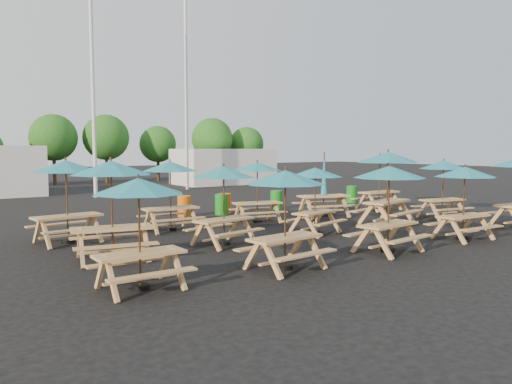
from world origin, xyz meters
TOP-DOWN VIEW (x-y plane):
  - ground at (0.00, 0.00)m, footprint 120.00×120.00m
  - picnic_unit_0 at (-6.60, -4.29)m, footprint 1.75×1.75m
  - picnic_unit_1 at (-6.22, -1.56)m, footprint 2.27×2.27m
  - picnic_unit_2 at (-6.55, 1.29)m, footprint 2.13×2.13m
  - picnic_unit_3 at (-3.38, -4.58)m, footprint 1.99×1.99m
  - picnic_unit_4 at (-3.07, -1.43)m, footprint 2.10×2.10m
  - picnic_unit_5 at (-3.25, 1.63)m, footprint 1.90×1.90m
  - picnic_unit_6 at (-0.09, -4.63)m, footprint 2.02×2.02m
  - picnic_unit_7 at (0.22, -1.43)m, footprint 2.09×2.09m
  - picnic_unit_8 at (0.06, 1.51)m, footprint 2.12×2.12m
  - picnic_unit_9 at (3.14, -4.64)m, footprint 1.83×1.83m
  - picnic_unit_10 at (3.38, -1.57)m, footprint 2.51×2.51m
  - picnic_unit_11 at (3.04, 1.28)m, footprint 2.34×2.16m
  - picnic_unit_13 at (6.43, -1.62)m, footprint 2.05×2.05m
  - picnic_unit_14 at (6.49, 1.56)m, footprint 1.95×1.95m
  - waste_bin_0 at (-1.47, 4.30)m, footprint 0.51×0.51m
  - waste_bin_1 at (0.05, 4.04)m, footprint 0.51×0.51m
  - waste_bin_2 at (0.34, 4.25)m, footprint 0.51×0.51m
  - waste_bin_3 at (2.90, 4.18)m, footprint 0.51×0.51m
  - waste_bin_4 at (7.51, 4.22)m, footprint 0.51×0.51m
  - mast_0 at (-2.00, 14.00)m, footprint 0.20×0.20m
  - mast_1 at (4.50, 16.00)m, footprint 0.20×0.20m
  - event_tent_1 at (9.00, 19.00)m, footprint 7.00×4.00m
  - tree_3 at (-1.75, 24.72)m, footprint 3.36×3.36m
  - tree_4 at (1.90, 24.26)m, footprint 3.41×3.41m
  - tree_5 at (6.22, 24.67)m, footprint 2.94×2.94m
  - tree_6 at (10.23, 22.90)m, footprint 3.38×3.38m
  - tree_7 at (13.63, 22.92)m, footprint 2.95×2.95m

SIDE VIEW (x-z plane):
  - ground at x=0.00m, z-range 0.00..0.00m
  - waste_bin_0 at x=-1.47m, z-range 0.00..0.82m
  - waste_bin_1 at x=0.05m, z-range 0.00..0.82m
  - waste_bin_2 at x=0.34m, z-range 0.00..0.82m
  - waste_bin_3 at x=2.90m, z-range 0.00..0.82m
  - waste_bin_4 at x=7.51m, z-range 0.00..0.82m
  - picnic_unit_11 at x=3.04m, z-range -0.22..2.28m
  - event_tent_1 at x=9.00m, z-range 0.00..2.60m
  - picnic_unit_7 at x=0.22m, z-range 0.74..2.82m
  - picnic_unit_0 at x=-6.60m, z-range 0.75..2.88m
  - picnic_unit_9 at x=3.14m, z-range 0.76..2.90m
  - picnic_unit_8 at x=0.06m, z-range 0.77..2.95m
  - picnic_unit_4 at x=-3.07m, z-range 0.77..2.97m
  - picnic_unit_3 at x=-3.38m, z-range 0.78..2.99m
  - picnic_unit_13 at x=6.43m, z-range 0.78..2.99m
  - picnic_unit_6 at x=-0.09m, z-range 0.79..3.03m
  - picnic_unit_5 at x=-3.25m, z-range 0.80..3.06m
  - picnic_unit_2 at x=-6.55m, z-range 0.83..3.18m
  - picnic_unit_14 at x=6.49m, z-range 0.84..3.23m
  - picnic_unit_1 at x=-6.22m, z-range 0.85..3.24m
  - picnic_unit_10 at x=3.38m, z-range 0.90..3.46m
  - tree_5 at x=6.22m, z-range 0.75..5.20m
  - tree_7 at x=13.63m, z-range 0.75..5.23m
  - tree_3 at x=-1.75m, z-range 0.86..5.95m
  - tree_6 at x=10.23m, z-range 0.86..5.99m
  - tree_4 at x=1.90m, z-range 0.87..6.04m
  - mast_0 at x=-2.00m, z-range 0.00..12.00m
  - mast_1 at x=4.50m, z-range 0.00..12.00m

